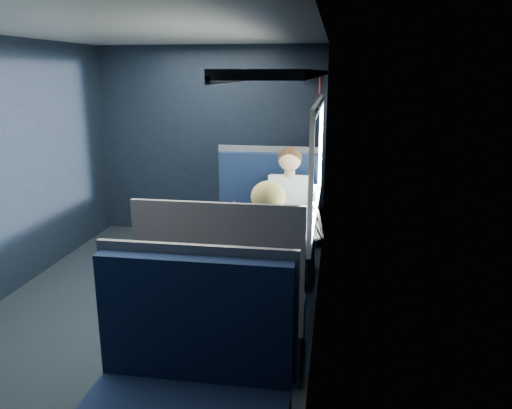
% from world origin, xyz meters
% --- Properties ---
extents(ground, '(2.80, 4.20, 0.01)m').
position_xyz_m(ground, '(0.00, 0.00, -0.01)').
color(ground, black).
extents(room_shell, '(3.00, 4.40, 2.40)m').
position_xyz_m(room_shell, '(0.02, 0.00, 1.48)').
color(room_shell, black).
rests_on(room_shell, ground).
extents(table, '(0.62, 1.00, 0.74)m').
position_xyz_m(table, '(1.03, 0.00, 0.66)').
color(table, '#54565E').
rests_on(table, ground).
extents(seat_bay_near, '(1.04, 0.62, 1.26)m').
position_xyz_m(seat_bay_near, '(0.84, 0.87, 0.42)').
color(seat_bay_near, '#0B1632').
rests_on(seat_bay_near, ground).
extents(seat_bay_far, '(1.04, 0.62, 1.26)m').
position_xyz_m(seat_bay_far, '(0.85, -0.87, 0.41)').
color(seat_bay_far, '#0B1632').
rests_on(seat_bay_far, ground).
extents(seat_row_front, '(1.04, 0.51, 1.16)m').
position_xyz_m(seat_row_front, '(0.85, 1.80, 0.41)').
color(seat_row_front, '#0B1632').
rests_on(seat_row_front, ground).
extents(seat_row_back, '(1.04, 0.51, 1.16)m').
position_xyz_m(seat_row_back, '(0.85, -1.80, 0.41)').
color(seat_row_back, '#0B1632').
rests_on(seat_row_back, ground).
extents(man, '(0.53, 0.56, 1.32)m').
position_xyz_m(man, '(1.10, 0.70, 0.72)').
color(man, black).
rests_on(man, ground).
extents(woman, '(0.53, 0.56, 1.32)m').
position_xyz_m(woman, '(1.10, -0.71, 0.73)').
color(woman, black).
rests_on(woman, ground).
extents(papers, '(0.75, 0.91, 0.01)m').
position_xyz_m(papers, '(1.01, -0.08, 0.74)').
color(papers, white).
rests_on(papers, table).
extents(laptop, '(0.29, 0.35, 0.23)m').
position_xyz_m(laptop, '(1.34, -0.06, 0.80)').
color(laptop, silver).
rests_on(laptop, table).
extents(bottle_small, '(0.06, 0.06, 0.22)m').
position_xyz_m(bottle_small, '(1.33, 0.28, 0.84)').
color(bottle_small, silver).
rests_on(bottle_small, table).
extents(cup, '(0.07, 0.07, 0.09)m').
position_xyz_m(cup, '(1.30, 0.31, 0.78)').
color(cup, white).
rests_on(cup, table).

